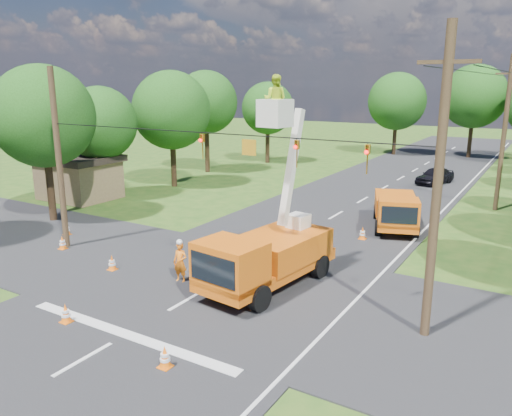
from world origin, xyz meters
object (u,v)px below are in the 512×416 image
Objects in this scene: tree_left_f at (268,108)px; tree_far_a at (397,101)px; pole_right_near at (438,186)px; second_truck at (396,210)px; traffic_cone_3 at (363,233)px; traffic_cone_6 at (67,229)px; shed at (79,177)px; traffic_cone_5 at (62,243)px; tree_left_e at (206,103)px; traffic_cone_7 at (403,210)px; tree_far_b at (474,96)px; tree_left_d at (171,110)px; bucket_truck at (266,246)px; traffic_cone_2 at (314,252)px; distant_car at (435,176)px; tree_left_c at (100,123)px; tree_left_b at (43,117)px; ground_worker at (180,262)px; traffic_cone_4 at (112,263)px; pole_left at (59,160)px; pole_right_mid at (504,133)px; traffic_cone_0 at (66,313)px.

tree_far_a reaches higher than tree_left_f.
tree_left_f is (-23.30, 30.00, 0.58)m from pole_right_near.
second_truck is 8.68× the size of traffic_cone_3.
traffic_cone_6 is 9.64m from shed.
tree_left_e reaches higher than traffic_cone_5.
traffic_cone_7 is 30.37m from tree_far_b.
tree_far_b reaches higher than tree_left_e.
tree_left_f is at bearing -127.01° from tree_far_a.
bucket_truck is at bearing -40.07° from tree_left_d.
shed reaches higher than traffic_cone_5.
distant_car is at bearing 87.66° from traffic_cone_2.
tree_left_f is at bearing 124.06° from traffic_cone_2.
traffic_cone_5 and traffic_cone_7 have the same top height.
tree_left_b is at bearing -71.57° from tree_left_c.
second_truck is 0.73× the size of tree_left_f.
ground_worker reaches higher than traffic_cone_6.
tree_far_b reaches higher than traffic_cone_4.
traffic_cone_4 is 0.08× the size of tree_left_b.
tree_far_b reaches higher than bucket_truck.
tree_left_d is at bearing 92.39° from tree_left_b.
bucket_truck is 0.95× the size of pole_left.
pole_right_mid is 24.05m from tree_left_d.
traffic_cone_5 is at bearing -97.30° from distant_car.
ground_worker reaches higher than traffic_cone_4.
traffic_cone_0 and traffic_cone_4 have the same top height.
pole_right_mid is (5.41, -6.98, 4.40)m from distant_car.
traffic_cone_7 is 22.32m from tree_left_e.
traffic_cone_7 is 0.08× the size of pole_left.
traffic_cone_5 is 18.43m from pole_right_near.
pole_left is at bearing -71.64° from tree_left_e.
pole_left is at bearing 169.03° from ground_worker.
distant_car is at bearing 94.84° from bucket_truck.
traffic_cone_4 is at bearing -22.02° from traffic_cone_6.
second_truck is 9.96m from pole_right_mid.
tree_left_e is at bearing 147.04° from traffic_cone_3.
tree_far_b is (17.80, 15.00, 1.12)m from tree_left_f.
tree_left_d is at bearing -129.43° from distant_car.
tree_left_f is (-5.49, 30.41, 5.33)m from traffic_cone_5.
tree_left_c is (-20.09, -6.33, 5.08)m from traffic_cone_7.
bucket_truck is at bearing 173.46° from pole_right_near.
distant_car is 29.28m from traffic_cone_4.
tree_left_f is (-18.39, 14.67, 5.33)m from traffic_cone_7.
pole_right_near is 20.00m from pole_right_mid.
pole_right_near is (6.32, -4.88, 4.75)m from traffic_cone_2.
traffic_cone_6 is 29.38m from tree_left_f.
tree_left_c is at bearing 169.16° from second_truck.
distant_car reaches higher than traffic_cone_6.
traffic_cone_7 is 0.09× the size of tree_left_c.
tree_far_a is (-13.50, 43.00, 1.08)m from pole_right_near.
ground_worker is 2.45× the size of traffic_cone_4.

